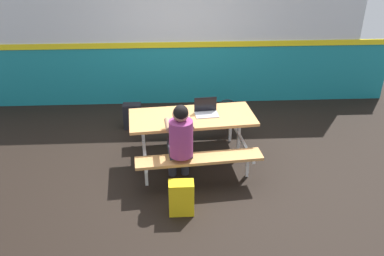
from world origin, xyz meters
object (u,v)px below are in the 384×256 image
student_nearer (180,138)px  satchel_spare (181,198)px  tote_bag_bright (227,114)px  backpack_dark (133,116)px  laptop_silver (206,111)px  picnic_table_main (192,127)px

student_nearer → satchel_spare: bearing=-91.0°
student_nearer → tote_bag_bright: 2.00m
backpack_dark → satchel_spare: size_ratio=1.00×
laptop_silver → backpack_dark: laptop_silver is taller
laptop_silver → satchel_spare: size_ratio=0.77×
picnic_table_main → backpack_dark: bearing=130.1°
student_nearer → backpack_dark: size_ratio=2.74×
student_nearer → satchel_spare: 0.77m
student_nearer → satchel_spare: size_ratio=2.74×
backpack_dark → tote_bag_bright: backpack_dark is taller
laptop_silver → backpack_dark: (-1.15, 1.07, -0.57)m
picnic_table_main → laptop_silver: laptop_silver is taller
student_nearer → backpack_dark: (-0.77, 1.70, -0.49)m
picnic_table_main → laptop_silver: 0.30m
student_nearer → laptop_silver: size_ratio=3.55×
backpack_dark → tote_bag_bright: 1.62m
backpack_dark → student_nearer: bearing=-65.6°
laptop_silver → student_nearer: bearing=-121.1°
student_nearer → satchel_spare: (-0.01, -0.59, -0.49)m
picnic_table_main → student_nearer: bearing=-107.2°
picnic_table_main → satchel_spare: (-0.19, -1.16, -0.36)m
student_nearer → laptop_silver: 0.74m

